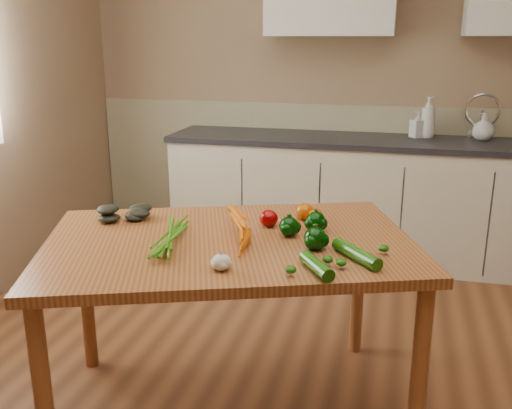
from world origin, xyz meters
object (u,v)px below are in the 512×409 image
object	(u,v)px
soap_bottle_a	(428,117)
pepper_b	(316,222)
pepper_a	(289,227)
tomato_c	(316,216)
tomato_b	(305,212)
zucchini_a	(356,254)
pepper_c	(315,239)
leafy_greens	(123,210)
zucchini_b	(316,266)
soap_bottle_b	(418,124)
table	(229,259)
garlic_bulb	(221,262)
carrot_bunch	(218,233)
soap_bottle_c	(484,127)
tomato_a	(269,218)

from	to	relation	value
soap_bottle_a	pepper_b	world-z (taller)	soap_bottle_a
pepper_a	tomato_c	world-z (taller)	pepper_a
tomato_b	zucchini_a	size ratio (longest dim) A/B	0.33
tomato_b	zucchini_a	distance (m)	0.51
pepper_b	tomato_b	distance (m)	0.17
pepper_c	pepper_a	bearing A→B (deg)	134.41
leafy_greens	tomato_c	bearing A→B (deg)	12.09
zucchini_a	zucchini_b	world-z (taller)	same
soap_bottle_b	tomato_c	world-z (taller)	soap_bottle_b
table	garlic_bulb	xyz separation A→B (m)	(0.07, -0.32, 0.12)
pepper_b	zucchini_a	distance (m)	0.35
table	leafy_greens	size ratio (longest dim) A/B	8.12
garlic_bulb	pepper_a	distance (m)	0.45
pepper_b	zucchini_a	size ratio (longest dim) A/B	0.34
carrot_bunch	tomato_b	world-z (taller)	tomato_b
garlic_bulb	pepper_b	bearing A→B (deg)	62.48
pepper_b	zucchini_b	bearing A→B (deg)	-81.14
tomato_c	zucchini_b	distance (m)	0.56
table	soap_bottle_b	xyz separation A→B (m)	(0.77, 2.12, 0.29)
pepper_c	zucchini_b	world-z (taller)	pepper_c
soap_bottle_c	garlic_bulb	world-z (taller)	soap_bottle_c
carrot_bunch	pepper_c	size ratio (longest dim) A/B	3.10
pepper_b	tomato_c	size ratio (longest dim) A/B	1.23
soap_bottle_c	pepper_c	xyz separation A→B (m)	(-0.85, -2.14, -0.15)
pepper_c	tomato_b	xyz separation A→B (m)	(-0.10, 0.37, -0.01)
zucchini_b	garlic_bulb	bearing A→B (deg)	-169.61
soap_bottle_c	zucchini_a	xyz separation A→B (m)	(-0.69, -2.22, -0.17)
pepper_a	pepper_b	distance (m)	0.13
tomato_a	zucchini_a	world-z (taller)	tomato_a
tomato_b	zucchini_b	world-z (taller)	tomato_b
pepper_c	garlic_bulb	bearing A→B (deg)	-135.75
carrot_bunch	soap_bottle_a	bearing A→B (deg)	47.97
table	tomato_a	bearing A→B (deg)	38.20
pepper_c	tomato_b	distance (m)	0.38
soap_bottle_a	carrot_bunch	world-z (taller)	soap_bottle_a
leafy_greens	pepper_c	bearing A→B (deg)	-9.28
soap_bottle_c	zucchini_b	size ratio (longest dim) A/B	0.97
pepper_a	soap_bottle_c	bearing A→B (deg)	63.98
pepper_a	tomato_a	distance (m)	0.15
pepper_a	zucchini_b	size ratio (longest dim) A/B	0.42
soap_bottle_b	tomato_c	size ratio (longest dim) A/B	2.72
pepper_b	pepper_c	distance (m)	0.22
soap_bottle_c	tomato_c	distance (m)	2.04
zucchini_a	soap_bottle_b	bearing A→B (deg)	83.74
soap_bottle_b	garlic_bulb	world-z (taller)	soap_bottle_b
leafy_greens	zucchini_a	world-z (taller)	leafy_greens
tomato_a	tomato_b	size ratio (longest dim) A/B	0.99
soap_bottle_a	pepper_c	size ratio (longest dim) A/B	3.28
soap_bottle_a	pepper_b	size ratio (longest dim) A/B	3.45
soap_bottle_b	pepper_c	xyz separation A→B (m)	(-0.41, -2.15, -0.15)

